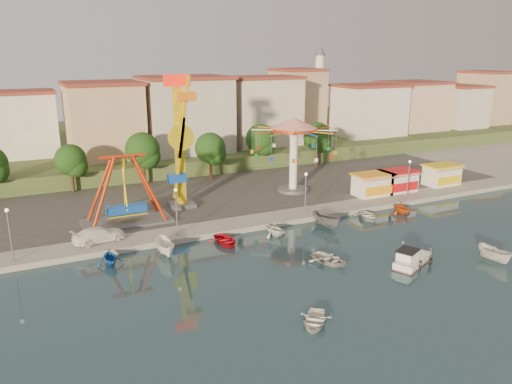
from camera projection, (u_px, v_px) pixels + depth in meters
ground at (304, 273)px, 45.98m from camera, size 200.00×200.00×0.00m
quay_deck at (143, 152)px, 99.59m from camera, size 200.00×100.00×0.60m
asphalt_pad at (196, 189)px, 71.79m from camera, size 90.00×28.00×0.01m
hill_terrace at (137, 143)px, 103.59m from camera, size 200.00×60.00×3.00m
pirate_ship_ride at (125, 191)px, 56.80m from camera, size 10.00×5.00×8.00m
kamikaze_tower at (181, 145)px, 61.40m from camera, size 3.50×3.10×16.50m
wave_swinger at (294, 138)px, 68.83m from camera, size 11.60×11.60×10.40m
booth_left at (372, 184)px, 68.44m from camera, size 5.40×3.78×3.08m
booth_mid at (398, 181)px, 70.33m from camera, size 5.40×3.78×3.08m
booth_right at (442, 174)px, 73.83m from camera, size 5.40×3.78×3.08m
lamp_post_0 at (10, 237)px, 46.31m from camera, size 0.14×0.14×5.00m
lamp_post_1 at (177, 213)px, 53.03m from camera, size 0.14×0.14×5.00m
lamp_post_2 at (305, 195)px, 59.76m from camera, size 0.14×0.14×5.00m
lamp_post_3 at (408, 181)px, 66.48m from camera, size 0.14×0.14×5.00m
tree_1 at (71, 160)px, 69.23m from camera, size 4.35×4.35×6.80m
tree_2 at (143, 149)px, 72.86m from camera, size 5.02×5.02×7.85m
tree_3 at (210, 148)px, 75.91m from camera, size 4.68×4.68×7.32m
tree_4 at (260, 139)px, 82.65m from camera, size 4.86×4.86×7.60m
tree_5 at (317, 136)px, 85.29m from camera, size 4.83×4.83×7.54m
building_1 at (23, 132)px, 79.53m from camera, size 12.33×9.01×8.63m
building_2 at (106, 119)px, 85.20m from camera, size 11.95×9.28×11.23m
building_3 at (189, 122)px, 88.54m from camera, size 12.59×10.50×9.20m
building_4 at (250, 116)px, 97.13m from camera, size 10.75×9.23×9.24m
building_5 at (313, 109)px, 100.83m from camera, size 12.77×10.96×11.21m
building_6 at (365, 104)px, 104.28m from camera, size 8.23×8.98×12.36m
building_7 at (393, 108)px, 114.03m from camera, size 11.59×10.93×8.76m
building_8 at (461, 99)px, 113.71m from camera, size 12.84×9.28×12.58m
building_9 at (491, 103)px, 122.24m from camera, size 12.95×9.17×9.21m
minaret at (319, 87)px, 104.47m from camera, size 2.80×2.80×18.00m
cabin_motorboat at (411, 260)px, 47.64m from camera, size 5.25×3.79×1.73m
rowboat_a at (329, 259)px, 48.02m from camera, size 3.98×4.72×0.83m
rowboat_b at (314, 321)px, 37.15m from camera, size 4.16×4.28×0.72m
skiff at (495, 254)px, 48.37m from camera, size 1.50×3.80×1.45m
van at (99, 235)px, 51.78m from camera, size 5.70×3.21×1.56m
moored_boat_1 at (110, 257)px, 47.65m from camera, size 2.59×2.98×1.54m
moored_boat_2 at (165, 247)px, 49.93m from camera, size 1.71×4.19×1.60m
moored_boat_3 at (226, 241)px, 52.78m from camera, size 3.06×4.09×0.81m
moored_boat_4 at (275, 229)px, 55.16m from camera, size 3.31×3.59×1.57m
moored_boat_5 at (326, 220)px, 58.01m from camera, size 2.35×4.48×1.64m
moored_boat_6 at (368, 216)px, 60.66m from camera, size 3.69×4.42×0.79m
moored_boat_7 at (401, 208)px, 62.75m from camera, size 2.69×3.07×1.55m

